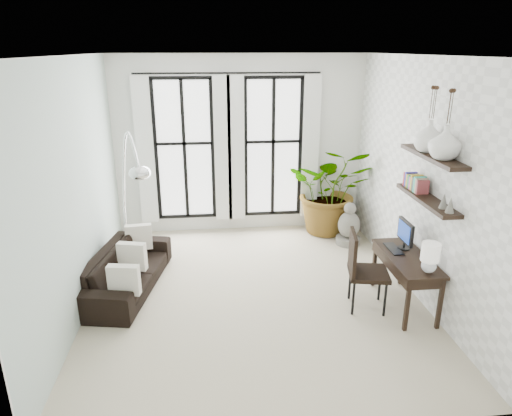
{
  "coord_description": "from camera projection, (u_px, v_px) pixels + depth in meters",
  "views": [
    {
      "loc": [
        -0.58,
        -5.65,
        3.29
      ],
      "look_at": [
        0.06,
        0.3,
        1.17
      ],
      "focal_mm": 32.0,
      "sensor_mm": 36.0,
      "label": 1
    }
  ],
  "objects": [
    {
      "name": "wall_right",
      "position": [
        420.0,
        180.0,
        6.15
      ],
      "size": [
        0.0,
        5.0,
        5.0
      ],
      "primitive_type": "plane",
      "rotation": [
        1.57,
        0.0,
        -1.57
      ],
      "color": "white",
      "rests_on": "floor"
    },
    {
      "name": "throw_pillows",
      "position": [
        132.0,
        256.0,
        6.44
      ],
      "size": [
        0.4,
        1.52,
        0.4
      ],
      "color": "silver",
      "rests_on": "sofa"
    },
    {
      "name": "wall_back",
      "position": [
        240.0,
        146.0,
        8.27
      ],
      "size": [
        4.5,
        0.0,
        4.5
      ],
      "primitive_type": "plane",
      "rotation": [
        1.57,
        0.0,
        0.0
      ],
      "color": "white",
      "rests_on": "floor"
    },
    {
      "name": "floor",
      "position": [
        254.0,
        293.0,
        6.45
      ],
      "size": [
        5.0,
        5.0,
        0.0
      ],
      "primitive_type": "plane",
      "color": "beige",
      "rests_on": "ground"
    },
    {
      "name": "vase_a",
      "position": [
        445.0,
        143.0,
        5.18
      ],
      "size": [
        0.37,
        0.37,
        0.38
      ],
      "primitive_type": "imported",
      "color": "white",
      "rests_on": "shelf_upper"
    },
    {
      "name": "wall_left",
      "position": [
        75.0,
        190.0,
        5.7
      ],
      "size": [
        0.0,
        5.0,
        5.0
      ],
      "primitive_type": "plane",
      "rotation": [
        1.57,
        0.0,
        1.57
      ],
      "color": "#B5C9C0",
      "rests_on": "floor"
    },
    {
      "name": "vase_b",
      "position": [
        429.0,
        136.0,
        5.56
      ],
      "size": [
        0.37,
        0.37,
        0.38
      ],
      "primitive_type": "imported",
      "color": "white",
      "rests_on": "shelf_upper"
    },
    {
      "name": "wall_shelves",
      "position": [
        428.0,
        181.0,
        5.63
      ],
      "size": [
        0.25,
        1.3,
        0.6
      ],
      "color": "black",
      "rests_on": "wall_right"
    },
    {
      "name": "arc_lamp",
      "position": [
        129.0,
        167.0,
        6.45
      ],
      "size": [
        0.71,
        1.08,
        2.2
      ],
      "color": "silver",
      "rests_on": "floor"
    },
    {
      "name": "desk_chair",
      "position": [
        362.0,
        266.0,
        5.93
      ],
      "size": [
        0.59,
        0.59,
        1.06
      ],
      "rotation": [
        0.0,
        0.0,
        -0.19
      ],
      "color": "black",
      "rests_on": "floor"
    },
    {
      "name": "ceiling",
      "position": [
        254.0,
        55.0,
        5.39
      ],
      "size": [
        5.0,
        5.0,
        0.0
      ],
      "primitive_type": "plane",
      "color": "white",
      "rests_on": "wall_back"
    },
    {
      "name": "desk",
      "position": [
        409.0,
        261.0,
        5.87
      ],
      "size": [
        0.52,
        1.23,
        1.12
      ],
      "color": "black",
      "rests_on": "floor"
    },
    {
      "name": "buddha",
      "position": [
        349.0,
        227.0,
        7.98
      ],
      "size": [
        0.43,
        0.43,
        0.77
      ],
      "color": "slate",
      "rests_on": "floor"
    },
    {
      "name": "windows",
      "position": [
        229.0,
        149.0,
        8.19
      ],
      "size": [
        3.26,
        0.13,
        2.65
      ],
      "color": "white",
      "rests_on": "wall_back"
    },
    {
      "name": "plant",
      "position": [
        331.0,
        189.0,
        8.36
      ],
      "size": [
        1.77,
        1.62,
        1.65
      ],
      "primitive_type": "imported",
      "rotation": [
        0.0,
        0.0,
        -0.26
      ],
      "color": "#2D7228",
      "rests_on": "floor"
    },
    {
      "name": "sofa",
      "position": [
        126.0,
        270.0,
        6.5
      ],
      "size": [
        1.14,
        2.1,
        0.58
      ],
      "primitive_type": "imported",
      "rotation": [
        0.0,
        0.0,
        1.38
      ],
      "color": "black",
      "rests_on": "floor"
    }
  ]
}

